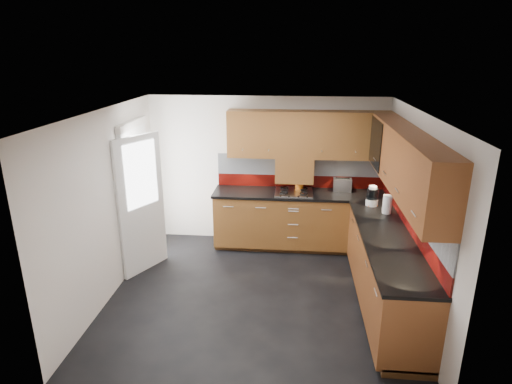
# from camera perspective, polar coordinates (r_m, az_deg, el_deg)

# --- Properties ---
(room) EXTENTS (4.00, 3.80, 2.64)m
(room) POSITION_cam_1_polar(r_m,az_deg,el_deg) (5.18, 0.13, 0.73)
(room) COLOR black
(base_cabinets) EXTENTS (2.70, 3.20, 0.95)m
(base_cabinets) POSITION_cam_1_polar(r_m,az_deg,el_deg) (6.25, 10.58, -6.86)
(base_cabinets) COLOR brown
(base_cabinets) RESTS_ON room
(countertop) EXTENTS (2.72, 3.22, 0.04)m
(countertop) POSITION_cam_1_polar(r_m,az_deg,el_deg) (6.05, 10.73, -2.78)
(countertop) COLOR black
(countertop) RESTS_ON base_cabinets
(backsplash) EXTENTS (2.70, 3.20, 0.54)m
(backsplash) POSITION_cam_1_polar(r_m,az_deg,el_deg) (6.19, 12.76, 0.42)
(backsplash) COLOR maroon
(backsplash) RESTS_ON countertop
(upper_cabinets) EXTENTS (2.50, 3.20, 0.72)m
(upper_cabinets) POSITION_cam_1_polar(r_m,az_deg,el_deg) (5.88, 12.91, 5.83)
(upper_cabinets) COLOR brown
(upper_cabinets) RESTS_ON room
(extractor_hood) EXTENTS (0.60, 0.33, 0.40)m
(extractor_hood) POSITION_cam_1_polar(r_m,az_deg,el_deg) (6.79, 5.16, 3.03)
(extractor_hood) COLOR brown
(extractor_hood) RESTS_ON room
(glass_cabinet) EXTENTS (0.32, 0.80, 0.66)m
(glass_cabinet) POSITION_cam_1_polar(r_m,az_deg,el_deg) (6.23, 17.00, 6.44)
(glass_cabinet) COLOR black
(glass_cabinet) RESTS_ON room
(back_door) EXTENTS (0.42, 1.19, 2.04)m
(back_door) POSITION_cam_1_polar(r_m,az_deg,el_deg) (6.42, -15.30, -0.80)
(back_door) COLOR white
(back_door) RESTS_ON room
(gas_hob) EXTENTS (0.59, 0.52, 0.05)m
(gas_hob) POSITION_cam_1_polar(r_m,az_deg,el_deg) (6.73, 5.07, -0.01)
(gas_hob) COLOR silver
(gas_hob) RESTS_ON countertop
(utensil_pot) EXTENTS (0.13, 0.13, 0.45)m
(utensil_pot) POSITION_cam_1_polar(r_m,az_deg,el_deg) (6.85, 5.76, 1.05)
(utensil_pot) COLOR orange
(utensil_pot) RESTS_ON countertop
(toaster) EXTENTS (0.30, 0.19, 0.21)m
(toaster) POSITION_cam_1_polar(r_m,az_deg,el_deg) (6.92, 11.44, 0.95)
(toaster) COLOR silver
(toaster) RESTS_ON countertop
(food_processor) EXTENTS (0.17, 0.17, 0.29)m
(food_processor) POSITION_cam_1_polar(r_m,az_deg,el_deg) (6.36, 15.23, -0.59)
(food_processor) COLOR white
(food_processor) RESTS_ON countertop
(paper_towel) EXTENTS (0.16, 0.16, 0.26)m
(paper_towel) POSITION_cam_1_polar(r_m,az_deg,el_deg) (6.11, 17.09, -1.59)
(paper_towel) COLOR white
(paper_towel) RESTS_ON countertop
(orange_cloth) EXTENTS (0.16, 0.15, 0.01)m
(orange_cloth) POSITION_cam_1_polar(r_m,az_deg,el_deg) (6.40, 15.14, -1.65)
(orange_cloth) COLOR #E14719
(orange_cloth) RESTS_ON countertop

